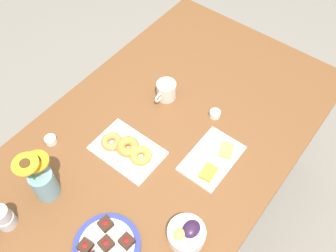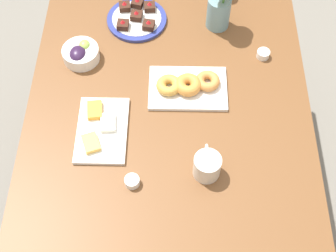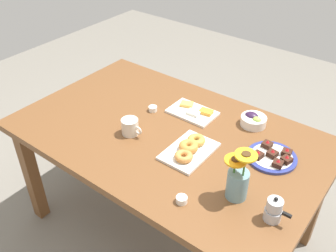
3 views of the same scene
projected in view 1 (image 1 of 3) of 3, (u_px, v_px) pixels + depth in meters
The scene contains 11 objects.
ground_plane at pixel (168, 204), 2.19m from camera, with size 6.00×6.00×0.00m, color slate.
dining_table at pixel (168, 142), 1.66m from camera, with size 1.60×1.00×0.74m.
coffee_mug at pixel (166, 90), 1.67m from camera, with size 0.12×0.09×0.09m.
grape_bowl at pixel (187, 233), 1.30m from camera, with size 0.14×0.14×0.07m.
cheese_platter at pixel (212, 159), 1.50m from camera, with size 0.26×0.17×0.03m.
croissant_platter at pixel (127, 149), 1.52m from camera, with size 0.19×0.28×0.05m.
jam_cup_honey at pixel (51, 140), 1.55m from camera, with size 0.05×0.05×0.03m.
jam_cup_berry at pixel (215, 114), 1.63m from camera, with size 0.05×0.05×0.03m.
dessert_plate at pixel (106, 246), 1.29m from camera, with size 0.24×0.24×0.05m.
flower_vase at pixel (43, 182), 1.36m from camera, with size 0.13×0.10×0.25m.
moka_pot at pixel (3, 218), 1.32m from camera, with size 0.11×0.07×0.12m.
Camera 1 is at (0.72, 0.56, 2.05)m, focal length 40.00 mm.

